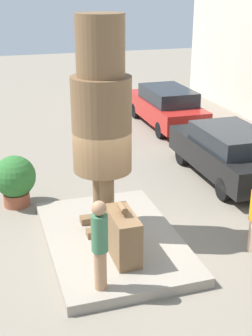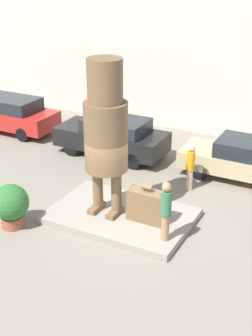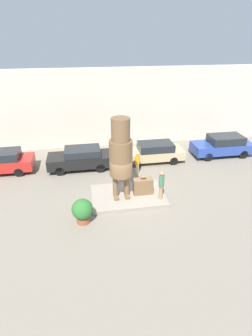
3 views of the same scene
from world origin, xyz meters
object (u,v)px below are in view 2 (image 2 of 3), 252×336
object	(u,v)px
statue_figure	(106,127)
parked_car_black	(112,136)
tourist	(166,209)
planter_pot	(11,204)
giant_suitcase	(147,206)
parked_car_tan	(248,160)
parked_car_red	(8,113)
worker_hivis	(190,165)

from	to	relation	value
statue_figure	parked_car_black	xyz separation A→B (m)	(-2.23, 4.31, -2.11)
tourist	planter_pot	distance (m)	4.55
parked_car_black	planter_pot	size ratio (longest dim) A/B	3.31
giant_suitcase	parked_car_tan	world-z (taller)	parked_car_tan
tourist	planter_pot	world-z (taller)	tourist
parked_car_red	planter_pot	world-z (taller)	parked_car_red
parked_car_red	planter_pot	distance (m)	8.45
statue_figure	parked_car_tan	size ratio (longest dim) A/B	1.01
parked_car_black	statue_figure	bearing A→B (deg)	117.33
tourist	parked_car_tan	distance (m)	5.30
planter_pot	worker_hivis	world-z (taller)	worker_hivis
parked_car_red	parked_car_black	xyz separation A→B (m)	(5.55, -0.30, -0.00)
statue_figure	giant_suitcase	size ratio (longest dim) A/B	4.00
parked_car_tan	parked_car_black	bearing A→B (deg)	2.86
tourist	parked_car_red	world-z (taller)	tourist
parked_car_black	worker_hivis	xyz separation A→B (m)	(3.78, -1.42, 0.09)
giant_suitcase	worker_hivis	distance (m)	2.85
planter_pot	worker_hivis	bearing A→B (deg)	50.88
giant_suitcase	parked_car_tan	distance (m)	4.86
tourist	parked_car_black	size ratio (longest dim) A/B	0.39
parked_car_tan	planter_pot	size ratio (longest dim) A/B	3.44
statue_figure	giant_suitcase	distance (m)	2.57
giant_suitcase	parked_car_tan	bearing A→B (deg)	68.26
parked_car_black	planter_pot	distance (m)	6.06
giant_suitcase	tourist	xyz separation A→B (m)	(0.88, -0.69, 0.47)
parked_car_black	parked_car_tan	xyz separation A→B (m)	(5.32, 0.27, -0.04)
parked_car_red	statue_figure	bearing A→B (deg)	149.36
parked_car_red	parked_car_tan	distance (m)	10.87
statue_figure	worker_hivis	size ratio (longest dim) A/B	2.79
parked_car_red	worker_hivis	xyz separation A→B (m)	(9.34, -1.72, 0.09)
giant_suitcase	parked_car_red	xyz separation A→B (m)	(-9.07, 4.55, 0.12)
statue_figure	planter_pot	world-z (taller)	statue_figure
statue_figure	tourist	size ratio (longest dim) A/B	2.66
parked_car_tan	parked_car_red	bearing A→B (deg)	-0.16
parked_car_tan	worker_hivis	world-z (taller)	worker_hivis
tourist	planter_pot	xyz separation A→B (m)	(-4.39, -1.12, -0.44)
parked_car_black	worker_hivis	distance (m)	4.04
parked_car_tan	worker_hivis	xyz separation A→B (m)	(-1.53, -1.68, 0.14)
tourist	parked_car_black	distance (m)	6.62
statue_figure	giant_suitcase	xyz separation A→B (m)	(1.29, 0.06, -2.22)
giant_suitcase	parked_car_black	xyz separation A→B (m)	(-3.52, 4.25, 0.11)
parked_car_black	worker_hivis	world-z (taller)	worker_hivis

